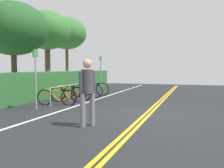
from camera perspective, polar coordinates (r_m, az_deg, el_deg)
name	(u,v)px	position (r m, az deg, el deg)	size (l,w,h in m)	color
ground_plane	(146,116)	(8.19, 7.95, -7.34)	(31.57, 13.88, 0.05)	#232628
centre_line_yellow_inner	(149,115)	(8.17, 8.51, -7.17)	(28.41, 0.10, 0.00)	gold
centre_line_yellow_outer	(144,115)	(8.20, 7.40, -7.12)	(28.41, 0.10, 0.00)	gold
bike_lane_stripe_white	(63,110)	(9.24, -11.18, -5.93)	(28.41, 0.12, 0.00)	white
bike_rack	(77,88)	(12.19, -8.04, -0.83)	(4.82, 0.05, 0.77)	#9EA0A5
bicycle_0	(57,97)	(10.50, -12.66, -2.99)	(0.51, 1.69, 0.71)	black
bicycle_1	(68,94)	(11.35, -10.16, -2.30)	(0.46, 1.79, 0.77)	black
bicycle_2	(77,93)	(12.22, -8.15, -2.03)	(0.59, 1.71, 0.70)	black
bicycle_3	(87,91)	(13.06, -5.84, -1.54)	(0.46, 1.80, 0.74)	black
bicycle_4	(94,89)	(13.84, -4.23, -1.18)	(0.56, 1.67, 0.77)	black
pedestrian	(87,88)	(6.46, -5.72, -0.85)	(0.42, 0.32, 1.77)	slate
sign_post_near	(36,73)	(9.51, -17.27, 2.40)	(0.36, 0.08, 2.24)	gray
sign_post_far	(101,71)	(15.17, -2.61, 3.14)	(0.36, 0.06, 2.31)	gray
hedge_backdrop	(55,83)	(14.53, -12.94, 0.18)	(13.77, 1.38, 1.33)	#2D6B30
tree_mid	(13,29)	(13.27, -21.90, 11.73)	(3.39, 3.39, 4.77)	#473323
tree_far_right	(47,31)	(16.59, -14.78, 11.81)	(2.97, 2.97, 5.17)	brown
tree_extra	(67,34)	(19.38, -10.45, 11.40)	(2.99, 2.99, 5.37)	brown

